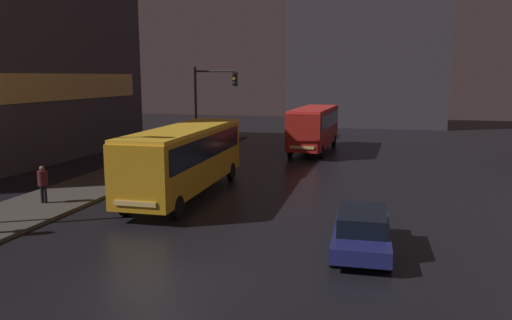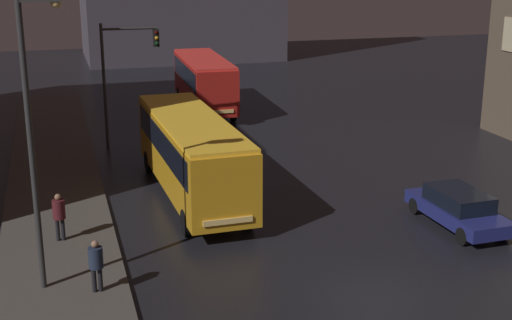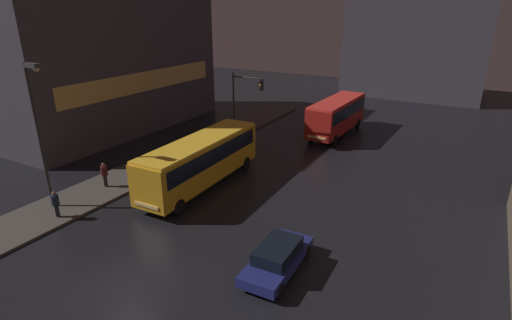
# 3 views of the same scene
# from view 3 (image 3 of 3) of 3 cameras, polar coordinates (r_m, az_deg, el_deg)

# --- Properties ---
(ground_plane) EXTENTS (120.00, 120.00, 0.00)m
(ground_plane) POSITION_cam_3_polar(r_m,az_deg,el_deg) (19.68, -18.31, -16.62)
(ground_plane) COLOR black
(sidewalk_left) EXTENTS (4.00, 48.00, 0.15)m
(sidewalk_left) POSITION_cam_3_polar(r_m,az_deg,el_deg) (31.42, -16.25, -1.58)
(sidewalk_left) COLOR #47423D
(sidewalk_left) RESTS_ON ground
(building_left_tower) EXTENTS (10.07, 22.24, 15.33)m
(building_left_tower) POSITION_cam_3_polar(r_m,az_deg,el_deg) (43.07, -20.80, 14.30)
(building_left_tower) COLOR #423D47
(building_left_tower) RESTS_ON ground
(building_far_backdrop) EXTENTS (18.07, 12.00, 19.19)m
(building_far_backdrop) POSITION_cam_3_polar(r_m,az_deg,el_deg) (61.93, 22.50, 17.53)
(building_far_backdrop) COLOR #423D47
(building_far_backdrop) RESTS_ON ground
(bus_near) EXTENTS (2.90, 11.11, 3.40)m
(bus_near) POSITION_cam_3_polar(r_m,az_deg,el_deg) (27.46, -7.87, 0.35)
(bus_near) COLOR orange
(bus_near) RESTS_ON ground
(bus_far) EXTENTS (2.84, 9.46, 3.44)m
(bus_far) POSITION_cam_3_polar(r_m,az_deg,el_deg) (39.56, 11.46, 6.56)
(bus_far) COLOR #AD1E19
(bus_far) RESTS_ON ground
(car_taxi) EXTENTS (2.03, 4.73, 1.40)m
(car_taxi) POSITION_cam_3_polar(r_m,az_deg,el_deg) (19.25, 3.09, -13.68)
(car_taxi) COLOR navy
(car_taxi) RESTS_ON ground
(pedestrian_near) EXTENTS (0.53, 0.53, 1.73)m
(pedestrian_near) POSITION_cam_3_polar(r_m,az_deg,el_deg) (28.98, -20.86, -1.66)
(pedestrian_near) COLOR black
(pedestrian_near) RESTS_ON sidewalk_left
(pedestrian_mid) EXTENTS (0.52, 0.52, 1.64)m
(pedestrian_mid) POSITION_cam_3_polar(r_m,az_deg,el_deg) (25.99, -26.75, -5.34)
(pedestrian_mid) COLOR black
(pedestrian_mid) RESTS_ON sidewalk_left
(traffic_light_main) EXTENTS (2.96, 0.35, 6.50)m
(traffic_light_main) POSITION_cam_3_polar(r_m,az_deg,el_deg) (34.57, -1.86, 8.72)
(traffic_light_main) COLOR #2D2D2D
(traffic_light_main) RESTS_ON ground
(street_lamp_sidewalk) EXTENTS (1.25, 0.36, 8.75)m
(street_lamp_sidewalk) POSITION_cam_3_polar(r_m,az_deg,el_deg) (25.96, -28.75, 5.37)
(street_lamp_sidewalk) COLOR #2D2D2D
(street_lamp_sidewalk) RESTS_ON sidewalk_left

